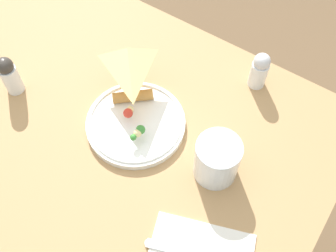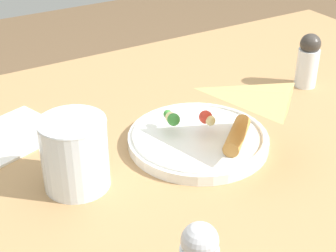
# 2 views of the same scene
# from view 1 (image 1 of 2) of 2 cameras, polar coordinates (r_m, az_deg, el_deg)

# --- Properties ---
(ground_plane) EXTENTS (6.00, 6.00, 0.00)m
(ground_plane) POSITION_cam_1_polar(r_m,az_deg,el_deg) (1.61, -6.44, -13.26)
(ground_plane) COLOR brown
(dining_table) EXTENTS (1.06, 0.73, 0.74)m
(dining_table) POSITION_cam_1_polar(r_m,az_deg,el_deg) (1.04, -9.75, -2.51)
(dining_table) COLOR #A87F51
(dining_table) RESTS_ON ground_plane
(plate_pizza) EXTENTS (0.21, 0.21, 0.05)m
(plate_pizza) POSITION_cam_1_polar(r_m,az_deg,el_deg) (0.91, -4.41, 0.54)
(plate_pizza) COLOR white
(plate_pizza) RESTS_ON dining_table
(milk_glass) EXTENTS (0.09, 0.09, 0.10)m
(milk_glass) POSITION_cam_1_polar(r_m,az_deg,el_deg) (0.83, 6.62, -4.66)
(milk_glass) COLOR white
(milk_glass) RESTS_ON dining_table
(salt_shaker) EXTENTS (0.04, 0.04, 0.10)m
(salt_shaker) POSITION_cam_1_polar(r_m,az_deg,el_deg) (0.96, 12.30, 7.42)
(salt_shaker) COLOR white
(salt_shaker) RESTS_ON dining_table
(pepper_shaker) EXTENTS (0.04, 0.04, 0.10)m
(pepper_shaker) POSITION_cam_1_polar(r_m,az_deg,el_deg) (0.99, -20.69, 6.49)
(pepper_shaker) COLOR white
(pepper_shaker) RESTS_ON dining_table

